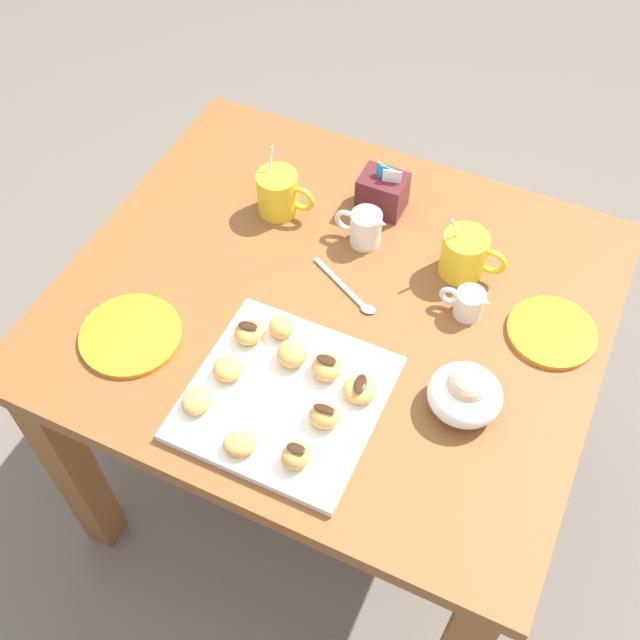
{
  "coord_description": "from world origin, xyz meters",
  "views": [
    {
      "loc": [
        0.35,
        -0.81,
        1.81
      ],
      "look_at": [
        0.01,
        -0.07,
        0.74
      ],
      "focal_mm": 43.17,
      "sensor_mm": 36.0,
      "label": 1
    }
  ],
  "objects_px": {
    "beignet_0": "(237,442)",
    "beignet_3": "(324,415)",
    "cream_pitcher_white": "(365,227)",
    "beignet_9": "(360,389)",
    "chocolate_sauce_pitcher": "(469,302)",
    "saucer_orange_right": "(131,335)",
    "sugar_caddy": "(382,192)",
    "beignet_1": "(292,353)",
    "saucer_orange_left": "(552,332)",
    "beignet_4": "(281,327)",
    "pastry_plate_square": "(285,398)",
    "ice_cream_bowl": "(465,393)",
    "beignet_7": "(197,400)",
    "coffee_mug_yellow_right": "(465,253)",
    "beignet_6": "(228,369)",
    "beignet_8": "(326,367)",
    "dining_table": "(331,339)",
    "coffee_mug_yellow_left": "(279,192)",
    "beignet_5": "(297,455)"
  },
  "relations": [
    {
      "from": "beignet_0",
      "to": "coffee_mug_yellow_right",
      "type": "bearing_deg",
      "value": 68.68
    },
    {
      "from": "beignet_9",
      "to": "ice_cream_bowl",
      "type": "bearing_deg",
      "value": 20.9
    },
    {
      "from": "saucer_orange_left",
      "to": "beignet_7",
      "type": "xyz_separation_m",
      "value": [
        -0.48,
        -0.4,
        0.03
      ]
    },
    {
      "from": "pastry_plate_square",
      "to": "beignet_8",
      "type": "xyz_separation_m",
      "value": [
        0.04,
        0.07,
        0.03
      ]
    },
    {
      "from": "beignet_0",
      "to": "beignet_4",
      "type": "distance_m",
      "value": 0.23
    },
    {
      "from": "cream_pitcher_white",
      "to": "beignet_9",
      "type": "distance_m",
      "value": 0.36
    },
    {
      "from": "beignet_0",
      "to": "beignet_3",
      "type": "relative_size",
      "value": 1.06
    },
    {
      "from": "beignet_5",
      "to": "beignet_8",
      "type": "distance_m",
      "value": 0.17
    },
    {
      "from": "pastry_plate_square",
      "to": "ice_cream_bowl",
      "type": "xyz_separation_m",
      "value": [
        0.27,
        0.11,
        0.03
      ]
    },
    {
      "from": "dining_table",
      "to": "saucer_orange_left",
      "type": "bearing_deg",
      "value": 13.02
    },
    {
      "from": "coffee_mug_yellow_right",
      "to": "beignet_6",
      "type": "relative_size",
      "value": 2.71
    },
    {
      "from": "sugar_caddy",
      "to": "beignet_1",
      "type": "relative_size",
      "value": 2.01
    },
    {
      "from": "saucer_orange_left",
      "to": "beignet_4",
      "type": "xyz_separation_m",
      "value": [
        -0.43,
        -0.21,
        0.03
      ]
    },
    {
      "from": "beignet_7",
      "to": "beignet_8",
      "type": "relative_size",
      "value": 1.01
    },
    {
      "from": "ice_cream_bowl",
      "to": "chocolate_sauce_pitcher",
      "type": "height_order",
      "value": "ice_cream_bowl"
    },
    {
      "from": "beignet_7",
      "to": "beignet_9",
      "type": "bearing_deg",
      "value": 29.42
    },
    {
      "from": "sugar_caddy",
      "to": "beignet_6",
      "type": "bearing_deg",
      "value": -98.99
    },
    {
      "from": "pastry_plate_square",
      "to": "cream_pitcher_white",
      "type": "relative_size",
      "value": 2.94
    },
    {
      "from": "beignet_0",
      "to": "beignet_3",
      "type": "xyz_separation_m",
      "value": [
        0.1,
        0.1,
        0.0
      ]
    },
    {
      "from": "dining_table",
      "to": "beignet_0",
      "type": "xyz_separation_m",
      "value": [
        -0.0,
        -0.35,
        0.16
      ]
    },
    {
      "from": "ice_cream_bowl",
      "to": "sugar_caddy",
      "type": "bearing_deg",
      "value": 128.46
    },
    {
      "from": "ice_cream_bowl",
      "to": "coffee_mug_yellow_left",
      "type": "bearing_deg",
      "value": 149.65
    },
    {
      "from": "ice_cream_bowl",
      "to": "beignet_9",
      "type": "height_order",
      "value": "ice_cream_bowl"
    },
    {
      "from": "beignet_0",
      "to": "beignet_5",
      "type": "height_order",
      "value": "beignet_5"
    },
    {
      "from": "sugar_caddy",
      "to": "chocolate_sauce_pitcher",
      "type": "height_order",
      "value": "sugar_caddy"
    },
    {
      "from": "chocolate_sauce_pitcher",
      "to": "saucer_orange_right",
      "type": "relative_size",
      "value": 0.51
    },
    {
      "from": "chocolate_sauce_pitcher",
      "to": "beignet_3",
      "type": "relative_size",
      "value": 1.8
    },
    {
      "from": "beignet_1",
      "to": "beignet_7",
      "type": "relative_size",
      "value": 0.96
    },
    {
      "from": "beignet_3",
      "to": "beignet_6",
      "type": "relative_size",
      "value": 1.01
    },
    {
      "from": "ice_cream_bowl",
      "to": "beignet_8",
      "type": "distance_m",
      "value": 0.23
    },
    {
      "from": "coffee_mug_yellow_right",
      "to": "beignet_0",
      "type": "distance_m",
      "value": 0.55
    },
    {
      "from": "beignet_5",
      "to": "beignet_9",
      "type": "distance_m",
      "value": 0.16
    },
    {
      "from": "sugar_caddy",
      "to": "beignet_0",
      "type": "bearing_deg",
      "value": -89.85
    },
    {
      "from": "dining_table",
      "to": "beignet_3",
      "type": "height_order",
      "value": "beignet_3"
    },
    {
      "from": "dining_table",
      "to": "saucer_orange_right",
      "type": "xyz_separation_m",
      "value": [
        -0.28,
        -0.23,
        0.13
      ]
    },
    {
      "from": "beignet_1",
      "to": "beignet_8",
      "type": "height_order",
      "value": "beignet_1"
    },
    {
      "from": "ice_cream_bowl",
      "to": "chocolate_sauce_pitcher",
      "type": "distance_m",
      "value": 0.2
    },
    {
      "from": "sugar_caddy",
      "to": "chocolate_sauce_pitcher",
      "type": "relative_size",
      "value": 1.15
    },
    {
      "from": "coffee_mug_yellow_right",
      "to": "beignet_7",
      "type": "distance_m",
      "value": 0.55
    },
    {
      "from": "pastry_plate_square",
      "to": "sugar_caddy",
      "type": "relative_size",
      "value": 2.9
    },
    {
      "from": "cream_pitcher_white",
      "to": "beignet_9",
      "type": "bearing_deg",
      "value": -68.42
    },
    {
      "from": "chocolate_sauce_pitcher",
      "to": "saucer_orange_left",
      "type": "distance_m",
      "value": 0.15
    },
    {
      "from": "coffee_mug_yellow_left",
      "to": "saucer_orange_right",
      "type": "height_order",
      "value": "coffee_mug_yellow_left"
    },
    {
      "from": "saucer_orange_left",
      "to": "beignet_7",
      "type": "height_order",
      "value": "beignet_7"
    },
    {
      "from": "pastry_plate_square",
      "to": "beignet_6",
      "type": "xyz_separation_m",
      "value": [
        -0.1,
        -0.0,
        0.02
      ]
    },
    {
      "from": "saucer_orange_right",
      "to": "beignet_7",
      "type": "relative_size",
      "value": 3.26
    },
    {
      "from": "sugar_caddy",
      "to": "beignet_7",
      "type": "height_order",
      "value": "sugar_caddy"
    },
    {
      "from": "beignet_4",
      "to": "sugar_caddy",
      "type": "bearing_deg",
      "value": 84.67
    },
    {
      "from": "beignet_3",
      "to": "beignet_9",
      "type": "distance_m",
      "value": 0.08
    },
    {
      "from": "beignet_3",
      "to": "beignet_8",
      "type": "relative_size",
      "value": 0.94
    }
  ]
}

